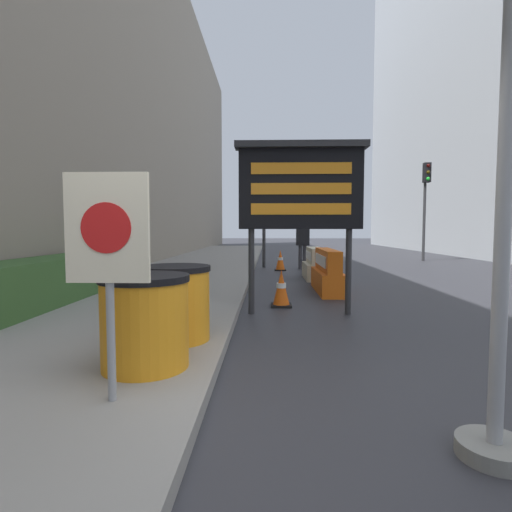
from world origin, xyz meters
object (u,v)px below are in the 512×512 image
at_px(barrel_drum_foreground, 145,321).
at_px(traffic_cone_mid, 280,260).
at_px(traffic_light_near_curb, 264,191).
at_px(jersey_barrier_orange_far, 327,273).
at_px(jersey_barrier_cream, 315,265).
at_px(warning_sign, 108,245).
at_px(traffic_cone_near, 281,289).
at_px(barrel_drum_middle, 175,303).
at_px(message_board, 300,188).
at_px(traffic_light_far_side, 426,191).
at_px(pedestrian_worker, 303,240).

relative_size(barrel_drum_foreground, traffic_cone_mid, 1.22).
bearing_deg(traffic_light_near_curb, barrel_drum_foreground, -95.00).
xyz_separation_m(jersey_barrier_orange_far, jersey_barrier_cream, (-0.00, 2.33, -0.03)).
relative_size(warning_sign, traffic_cone_near, 2.50).
height_order(barrel_drum_middle, message_board, message_board).
bearing_deg(traffic_light_far_side, warning_sign, -118.21).
distance_m(jersey_barrier_cream, pedestrian_worker, 2.96).
bearing_deg(barrel_drum_middle, traffic_cone_near, 64.34).
distance_m(jersey_barrier_cream, traffic_light_near_curb, 4.31).
bearing_deg(traffic_light_far_side, jersey_barrier_cream, -130.35).
bearing_deg(jersey_barrier_orange_far, jersey_barrier_cream, 90.00).
xyz_separation_m(message_board, traffic_light_near_curb, (-0.68, 7.97, 0.74)).
bearing_deg(warning_sign, traffic_cone_mid, 81.71).
bearing_deg(barrel_drum_foreground, jersey_barrier_orange_far, 65.53).
relative_size(barrel_drum_middle, jersey_barrier_cream, 0.53).
relative_size(barrel_drum_middle, traffic_light_near_curb, 0.22).
xyz_separation_m(traffic_cone_mid, pedestrian_worker, (0.81, 0.64, 0.67)).
bearing_deg(jersey_barrier_orange_far, traffic_cone_near, -121.76).
distance_m(barrel_drum_foreground, pedestrian_worker, 10.83).
bearing_deg(jersey_barrier_cream, jersey_barrier_orange_far, -90.00).
relative_size(message_board, traffic_light_near_curb, 0.72).
height_order(warning_sign, message_board, message_board).
height_order(message_board, pedestrian_worker, message_board).
xyz_separation_m(message_board, pedestrian_worker, (0.70, 7.60, -1.04)).
height_order(barrel_drum_middle, jersey_barrier_cream, barrel_drum_middle).
xyz_separation_m(barrel_drum_foreground, pedestrian_worker, (2.33, 10.57, 0.45)).
distance_m(warning_sign, pedestrian_worker, 11.54).
bearing_deg(barrel_drum_middle, message_board, 52.62).
bearing_deg(traffic_cone_near, pedestrian_worker, 82.01).
bearing_deg(traffic_cone_mid, barrel_drum_foreground, -98.72).
relative_size(jersey_barrier_cream, traffic_cone_near, 2.42).
height_order(barrel_drum_middle, traffic_light_far_side, traffic_light_far_side).
distance_m(jersey_barrier_orange_far, traffic_cone_mid, 4.67).
xyz_separation_m(barrel_drum_middle, traffic_cone_near, (1.29, 2.69, -0.24)).
height_order(barrel_drum_middle, traffic_light_near_curb, traffic_light_near_curb).
bearing_deg(pedestrian_worker, jersey_barrier_orange_far, 89.65).
bearing_deg(warning_sign, traffic_light_far_side, 61.79).
xyz_separation_m(jersey_barrier_cream, traffic_light_near_curb, (-1.48, 3.26, 2.40)).
bearing_deg(traffic_cone_mid, traffic_light_far_side, 33.50).
bearing_deg(barrel_drum_middle, jersey_barrier_orange_far, 61.85).
relative_size(jersey_barrier_orange_far, traffic_cone_mid, 2.95).
bearing_deg(message_board, barrel_drum_foreground, -118.80).
relative_size(traffic_cone_near, traffic_cone_mid, 0.95).
bearing_deg(jersey_barrier_orange_far, warning_sign, -112.08).
bearing_deg(warning_sign, jersey_barrier_orange_far, 67.92).
height_order(traffic_light_near_curb, pedestrian_worker, traffic_light_near_curb).
relative_size(message_board, jersey_barrier_cream, 1.73).
distance_m(message_board, traffic_light_near_curb, 8.03).
height_order(jersey_barrier_orange_far, traffic_cone_mid, jersey_barrier_orange_far).
height_order(jersey_barrier_orange_far, jersey_barrier_cream, jersey_barrier_orange_far).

